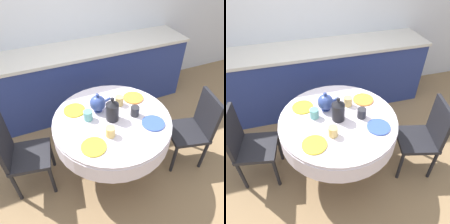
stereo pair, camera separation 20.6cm
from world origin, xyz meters
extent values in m
plane|color=#8E704C|center=(0.00, 0.00, 0.00)|extent=(12.00, 12.00, 0.00)
cube|color=silver|center=(0.00, 1.59, 1.30)|extent=(7.00, 0.05, 2.60)
cube|color=navy|center=(0.00, 1.25, 0.46)|extent=(3.20, 0.60, 0.92)
cube|color=beige|center=(0.00, 1.25, 0.94)|extent=(3.24, 0.64, 0.04)
cylinder|color=brown|center=(0.00, 0.00, 0.02)|extent=(0.44, 0.44, 0.04)
cylinder|color=brown|center=(0.00, 0.00, 0.30)|extent=(0.11, 0.11, 0.52)
cylinder|color=silver|center=(0.00, 0.00, 0.65)|extent=(1.16, 1.16, 0.18)
cylinder|color=silver|center=(0.00, 0.00, 0.76)|extent=(1.15, 1.15, 0.03)
cube|color=black|center=(0.82, -0.20, 0.44)|extent=(0.48, 0.48, 0.04)
cube|color=black|center=(1.00, -0.25, 0.68)|extent=(0.13, 0.38, 0.45)
cylinder|color=black|center=(0.61, -0.33, 0.21)|extent=(0.04, 0.04, 0.42)
cylinder|color=black|center=(0.69, 0.01, 0.21)|extent=(0.04, 0.04, 0.42)
cylinder|color=black|center=(0.95, -0.42, 0.21)|extent=(0.04, 0.04, 0.42)
cylinder|color=black|center=(1.03, -0.07, 0.21)|extent=(0.04, 0.04, 0.42)
cube|color=black|center=(-0.83, 0.14, 0.44)|extent=(0.46, 0.46, 0.04)
cube|color=black|center=(-1.01, 0.17, 0.68)|extent=(0.10, 0.38, 0.45)
cylinder|color=black|center=(-0.63, 0.29, 0.21)|extent=(0.04, 0.04, 0.42)
cylinder|color=black|center=(-0.69, -0.06, 0.21)|extent=(0.04, 0.04, 0.42)
cylinder|color=black|center=(-0.98, 0.35, 0.21)|extent=(0.04, 0.04, 0.42)
cylinder|color=black|center=(-1.04, 0.00, 0.21)|extent=(0.04, 0.04, 0.42)
cylinder|color=yellow|center=(-0.29, -0.27, 0.78)|extent=(0.22, 0.22, 0.01)
cylinder|color=#DBB766|center=(-0.10, -0.20, 0.82)|extent=(0.09, 0.09, 0.10)
cylinder|color=#3856AD|center=(0.33, -0.22, 0.78)|extent=(0.22, 0.22, 0.01)
cylinder|color=#28282D|center=(0.23, -0.04, 0.82)|extent=(0.09, 0.09, 0.10)
cylinder|color=yellow|center=(-0.30, 0.25, 0.78)|extent=(0.22, 0.22, 0.01)
cylinder|color=#5BA39E|center=(-0.22, 0.08, 0.82)|extent=(0.09, 0.09, 0.10)
cylinder|color=orange|center=(0.34, 0.21, 0.78)|extent=(0.22, 0.22, 0.01)
cylinder|color=#DBB766|center=(0.15, 0.17, 0.82)|extent=(0.09, 0.09, 0.10)
cylinder|color=black|center=(0.00, -0.01, 0.86)|extent=(0.12, 0.12, 0.18)
cone|color=black|center=(0.00, -0.01, 0.97)|extent=(0.11, 0.11, 0.04)
sphere|color=black|center=(0.00, -0.01, 1.01)|extent=(0.04, 0.04, 0.04)
cylinder|color=#33478E|center=(-0.08, 0.17, 0.78)|extent=(0.09, 0.09, 0.01)
sphere|color=#33478E|center=(-0.08, 0.17, 0.86)|extent=(0.16, 0.16, 0.16)
cylinder|color=#33478E|center=(0.01, 0.17, 0.87)|extent=(0.09, 0.03, 0.06)
sphere|color=#33478E|center=(-0.08, 0.17, 0.96)|extent=(0.04, 0.04, 0.04)
camera|label=1|loc=(-0.62, -1.44, 2.20)|focal=35.00mm
camera|label=2|loc=(-0.42, -1.51, 2.20)|focal=35.00mm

